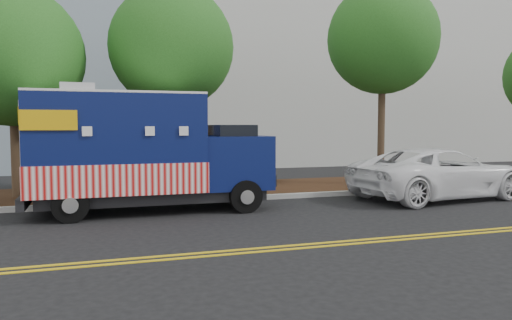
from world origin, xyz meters
name	(u,v)px	position (x,y,z in m)	size (l,w,h in m)	color
ground	(225,209)	(0.00, 0.00, 0.00)	(120.00, 120.00, 0.00)	black
curb	(213,200)	(0.00, 1.40, 0.07)	(120.00, 0.18, 0.15)	#9E9E99
mulch_strip	(199,191)	(0.00, 3.50, 0.07)	(120.00, 4.00, 0.15)	black
centerline_near	(285,246)	(0.00, -4.45, 0.01)	(120.00, 0.10, 0.01)	gold
centerline_far	(290,249)	(0.00, -4.70, 0.01)	(120.00, 0.10, 0.01)	gold
tree_a	(12,56)	(-5.67, 3.37, 4.39)	(4.21, 4.21, 6.50)	#38281C
tree_b	(172,47)	(-0.91, 3.36, 4.88)	(4.07, 4.07, 6.92)	#38281C
tree_c	(383,39)	(6.74, 2.85, 5.48)	(4.05, 4.05, 7.52)	#38281C
sign_post	(115,165)	(-2.85, 1.55, 1.20)	(0.06, 0.06, 2.40)	#473828
food_truck	(139,155)	(-2.28, 0.41, 1.54)	(6.46, 2.51, 3.39)	black
white_car	(439,173)	(6.95, -0.18, 0.81)	(2.67, 5.80, 1.61)	white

